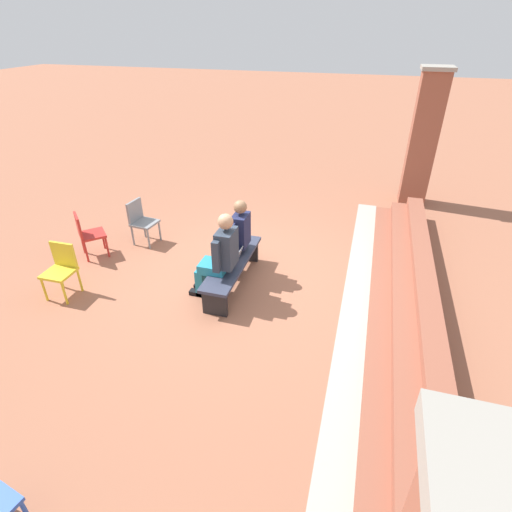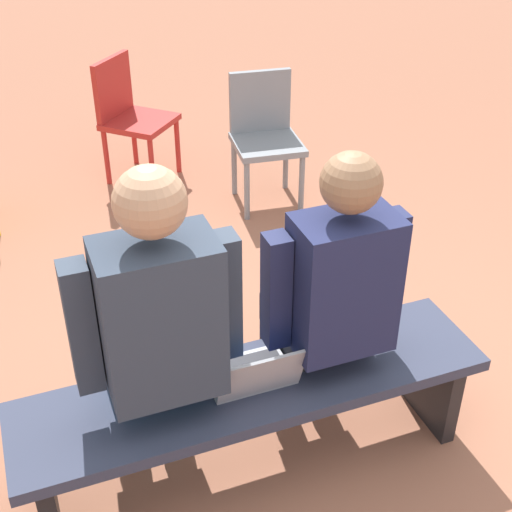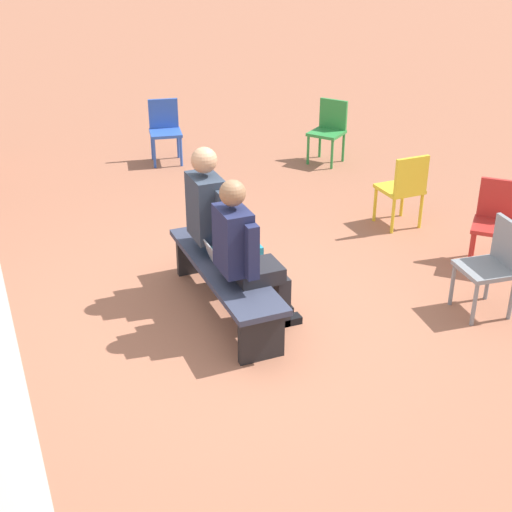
% 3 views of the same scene
% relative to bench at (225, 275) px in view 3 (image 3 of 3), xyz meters
% --- Properties ---
extents(ground_plane, '(60.00, 60.00, 0.00)m').
position_rel_bench_xyz_m(ground_plane, '(-0.26, 0.04, -0.35)').
color(ground_plane, '#9E6047').
extents(bench, '(1.80, 0.44, 0.45)m').
position_rel_bench_xyz_m(bench, '(0.00, 0.00, 0.00)').
color(bench, '#33384C').
rests_on(bench, ground).
extents(person_student, '(0.54, 0.68, 1.34)m').
position_rel_bench_xyz_m(person_student, '(-0.32, -0.07, 0.36)').
color(person_student, '#232328').
rests_on(person_student, ground).
extents(person_adult, '(0.58, 0.73, 1.41)m').
position_rel_bench_xyz_m(person_adult, '(0.34, -0.07, 0.39)').
color(person_adult, teal).
rests_on(person_adult, ground).
extents(laptop, '(0.32, 0.29, 0.21)m').
position_rel_bench_xyz_m(laptop, '(0.01, 0.01, 0.15)').
color(laptop, '#9EA0A5').
rests_on(laptop, bench).
extents(plastic_chair_far_left, '(0.49, 0.49, 0.84)m').
position_rel_bench_xyz_m(plastic_chair_far_left, '(4.12, -0.68, 0.13)').
color(plastic_chair_far_left, '#2D56B7').
rests_on(plastic_chair_far_left, ground).
extents(plastic_chair_foreground, '(0.47, 0.47, 0.84)m').
position_rel_bench_xyz_m(plastic_chair_foreground, '(-0.88, -2.13, 0.13)').
color(plastic_chair_foreground, gray).
rests_on(plastic_chair_foreground, ground).
extents(plastic_chair_near_bench_right, '(0.59, 0.59, 0.84)m').
position_rel_bench_xyz_m(plastic_chair_near_bench_right, '(3.24, -2.74, 0.13)').
color(plastic_chair_near_bench_right, '#2D893D').
rests_on(plastic_chair_near_bench_right, ground).
extents(plastic_chair_far_right, '(0.59, 0.59, 0.84)m').
position_rel_bench_xyz_m(plastic_chair_far_right, '(-0.14, -2.77, 0.13)').
color(plastic_chair_far_right, red).
rests_on(plastic_chair_far_right, ground).
extents(plastic_chair_by_pillar, '(0.42, 0.42, 0.84)m').
position_rel_bench_xyz_m(plastic_chair_by_pillar, '(0.95, -2.43, 0.13)').
color(plastic_chair_by_pillar, gold).
rests_on(plastic_chair_by_pillar, ground).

